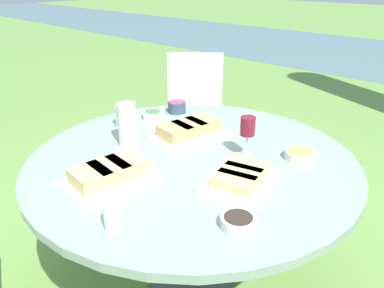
{
  "coord_description": "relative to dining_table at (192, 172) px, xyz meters",
  "views": [
    {
      "loc": [
        1.03,
        -1.09,
        1.46
      ],
      "look_at": [
        0.0,
        0.0,
        0.77
      ],
      "focal_mm": 35.0,
      "sensor_mm": 36.0,
      "label": 1
    }
  ],
  "objects": [
    {
      "name": "ground_plane",
      "position": [
        0.0,
        0.0,
        -0.63
      ],
      "size": [
        40.0,
        40.0,
        0.0
      ],
      "primitive_type": "plane",
      "color": "#668E42"
    },
    {
      "name": "dining_table",
      "position": [
        0.0,
        0.0,
        0.0
      ],
      "size": [
        1.46,
        1.46,
        0.71
      ],
      "color": "#4C4C51",
      "rests_on": "ground_plane"
    },
    {
      "name": "chair_near_left",
      "position": [
        -0.9,
        0.98,
        -0.1
      ],
      "size": [
        0.61,
        0.61,
        0.89
      ],
      "color": "white",
      "rests_on": "ground_plane"
    },
    {
      "name": "water_pitcher",
      "position": [
        -0.32,
        -0.11,
        0.18
      ],
      "size": [
        0.1,
        0.09,
        0.2
      ],
      "color": "silver",
      "rests_on": "dining_table"
    },
    {
      "name": "wine_glass",
      "position": [
        0.18,
        0.16,
        0.22
      ],
      "size": [
        0.07,
        0.07,
        0.19
      ],
      "color": "silver",
      "rests_on": "dining_table"
    },
    {
      "name": "platter_bread_main",
      "position": [
        -0.16,
        0.15,
        0.11
      ],
      "size": [
        0.27,
        0.41,
        0.08
      ],
      "color": "white",
      "rests_on": "dining_table"
    },
    {
      "name": "platter_charcuterie",
      "position": [
        0.3,
        -0.04,
        0.1
      ],
      "size": [
        0.31,
        0.35,
        0.06
      ],
      "color": "white",
      "rests_on": "dining_table"
    },
    {
      "name": "platter_sandwich_side",
      "position": [
        -0.08,
        -0.39,
        0.12
      ],
      "size": [
        0.26,
        0.38,
        0.08
      ],
      "color": "white",
      "rests_on": "dining_table"
    },
    {
      "name": "bowl_fries",
      "position": [
        0.36,
        0.31,
        0.1
      ],
      "size": [
        0.14,
        0.14,
        0.04
      ],
      "color": "beige",
      "rests_on": "dining_table"
    },
    {
      "name": "bowl_salad",
      "position": [
        -0.49,
        0.19,
        0.1
      ],
      "size": [
        0.11,
        0.11,
        0.04
      ],
      "color": "white",
      "rests_on": "dining_table"
    },
    {
      "name": "bowl_olives",
      "position": [
        0.46,
        -0.27,
        0.1
      ],
      "size": [
        0.12,
        0.12,
        0.04
      ],
      "color": "silver",
      "rests_on": "dining_table"
    },
    {
      "name": "bowl_dip_red",
      "position": [
        -0.47,
        0.36,
        0.12
      ],
      "size": [
        0.1,
        0.1,
        0.07
      ],
      "color": "#334256",
      "rests_on": "dining_table"
    },
    {
      "name": "cup_water_near",
      "position": [
        -0.52,
        0.01,
        0.13
      ],
      "size": [
        0.07,
        0.07,
        0.11
      ],
      "color": "silver",
      "rests_on": "dining_table"
    },
    {
      "name": "cup_water_far",
      "position": [
        0.17,
        -0.55,
        0.12
      ],
      "size": [
        0.06,
        0.06,
        0.08
      ],
      "color": "silver",
      "rests_on": "dining_table"
    }
  ]
}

